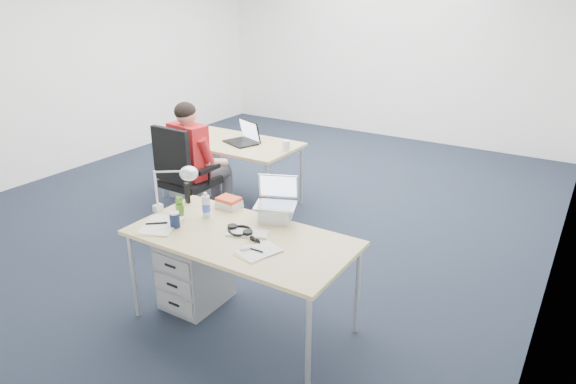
{
  "coord_description": "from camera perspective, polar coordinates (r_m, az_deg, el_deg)",
  "views": [
    {
      "loc": [
        3.11,
        -4.58,
        2.35
      ],
      "look_at": [
        1.14,
        -1.4,
        0.85
      ],
      "focal_mm": 32.0,
      "sensor_mm": 36.0,
      "label": 1
    }
  ],
  "objects": [
    {
      "name": "floor",
      "position": [
        6.02,
        -2.14,
        -1.17
      ],
      "size": [
        7.0,
        7.0,
        0.0
      ],
      "primitive_type": "plane",
      "color": "black",
      "rests_on": "ground"
    },
    {
      "name": "room",
      "position": [
        5.58,
        -2.39,
        15.26
      ],
      "size": [
        6.02,
        7.02,
        2.8
      ],
      "color": "white",
      "rests_on": "ground"
    },
    {
      "name": "desk_near",
      "position": [
        3.64,
        -5.22,
        -5.54
      ],
      "size": [
        1.6,
        0.8,
        0.73
      ],
      "color": "tan",
      "rests_on": "ground"
    },
    {
      "name": "desk_far",
      "position": [
        5.88,
        -6.55,
        5.23
      ],
      "size": [
        1.6,
        0.8,
        0.73
      ],
      "color": "tan",
      "rests_on": "ground"
    },
    {
      "name": "office_chair",
      "position": [
        5.4,
        -10.89,
        -0.75
      ],
      "size": [
        0.71,
        0.71,
        1.11
      ],
      "rotation": [
        0.0,
        0.0,
        -0.02
      ],
      "color": "black",
      "rests_on": "ground"
    },
    {
      "name": "seated_person",
      "position": [
        5.39,
        -9.71,
        3.22
      ],
      "size": [
        0.45,
        0.74,
        1.3
      ],
      "rotation": [
        0.0,
        0.0,
        -0.15
      ],
      "color": "red",
      "rests_on": "ground"
    },
    {
      "name": "drawer_pedestal_near",
      "position": [
        4.14,
        -10.2,
        -8.64
      ],
      "size": [
        0.4,
        0.5,
        0.55
      ],
      "primitive_type": "cube",
      "color": "gray",
      "rests_on": "ground"
    },
    {
      "name": "drawer_pedestal_far",
      "position": [
        6.28,
        -10.31,
        2.17
      ],
      "size": [
        0.4,
        0.5,
        0.55
      ],
      "primitive_type": "cube",
      "color": "gray",
      "rests_on": "ground"
    },
    {
      "name": "silver_laptop",
      "position": [
        3.78,
        -1.4,
        -0.93
      ],
      "size": [
        0.37,
        0.34,
        0.32
      ],
      "primitive_type": null,
      "rotation": [
        0.0,
        0.0,
        0.39
      ],
      "color": "silver",
      "rests_on": "desk_near"
    },
    {
      "name": "wireless_keyboard",
      "position": [
        3.64,
        -4.52,
        -4.59
      ],
      "size": [
        0.31,
        0.22,
        0.01
      ],
      "primitive_type": "cube",
      "rotation": [
        0.0,
        0.0,
        0.39
      ],
      "color": "white",
      "rests_on": "desk_near"
    },
    {
      "name": "computer_mouse",
      "position": [
        3.42,
        -4.72,
        -6.23
      ],
      "size": [
        0.08,
        0.1,
        0.03
      ],
      "primitive_type": "ellipsoid",
      "rotation": [
        0.0,
        0.0,
        -0.42
      ],
      "color": "white",
      "rests_on": "desk_near"
    },
    {
      "name": "headphones",
      "position": [
        3.66,
        -5.37,
        -4.23
      ],
      "size": [
        0.24,
        0.19,
        0.04
      ],
      "primitive_type": null,
      "rotation": [
        0.0,
        0.0,
        -0.12
      ],
      "color": "black",
      "rests_on": "desk_near"
    },
    {
      "name": "can_koozie",
      "position": [
        3.8,
        -12.47,
        -3.0
      ],
      "size": [
        0.07,
        0.07,
        0.12
      ],
      "primitive_type": "cylinder",
      "rotation": [
        0.0,
        0.0,
        -0.01
      ],
      "color": "#152142",
      "rests_on": "desk_near"
    },
    {
      "name": "water_bottle",
      "position": [
        3.9,
        -9.1,
        -1.44
      ],
      "size": [
        0.07,
        0.07,
        0.2
      ],
      "primitive_type": "cylinder",
      "rotation": [
        0.0,
        0.0,
        0.14
      ],
      "color": "silver",
      "rests_on": "desk_near"
    },
    {
      "name": "bear_figurine",
      "position": [
        3.98,
        -11.95,
        -1.49
      ],
      "size": [
        0.1,
        0.09,
        0.16
      ],
      "primitive_type": null,
      "rotation": [
        0.0,
        0.0,
        0.31
      ],
      "color": "#34751F",
      "rests_on": "desk_near"
    },
    {
      "name": "book_stack",
      "position": [
        4.06,
        -6.59,
        -1.19
      ],
      "size": [
        0.19,
        0.14,
        0.08
      ],
      "primitive_type": "cube",
      "rotation": [
        0.0,
        0.0,
        -0.01
      ],
      "color": "silver",
      "rests_on": "desk_near"
    },
    {
      "name": "cordless_phone",
      "position": [
        4.19,
        -11.14,
        -0.1
      ],
      "size": [
        0.05,
        0.04,
        0.17
      ],
      "primitive_type": "cube",
      "rotation": [
        0.0,
        0.0,
        -0.39
      ],
      "color": "black",
      "rests_on": "desk_near"
    },
    {
      "name": "papers_left",
      "position": [
        3.86,
        -14.16,
        -3.62
      ],
      "size": [
        0.34,
        0.4,
        0.01
      ],
      "primitive_type": "cube",
      "rotation": [
        0.0,
        0.0,
        0.4
      ],
      "color": "#F8DF8F",
      "rests_on": "desk_near"
    },
    {
      "name": "papers_right",
      "position": [
        3.4,
        -3.44,
        -6.64
      ],
      "size": [
        0.26,
        0.31,
        0.01
      ],
      "primitive_type": "cube",
      "rotation": [
        0.0,
        0.0,
        -0.3
      ],
      "color": "#F8DF8F",
      "rests_on": "desk_near"
    },
    {
      "name": "sunglasses",
      "position": [
        3.52,
        -3.69,
        -5.39
      ],
      "size": [
        0.11,
        0.07,
        0.02
      ],
      "primitive_type": null,
      "rotation": [
        0.0,
        0.0,
        -0.27
      ],
      "color": "black",
      "rests_on": "desk_near"
    },
    {
      "name": "desk_lamp",
      "position": [
        3.94,
        -13.13,
        0.49
      ],
      "size": [
        0.41,
        0.2,
        0.45
      ],
      "primitive_type": null,
      "rotation": [
        0.0,
        0.0,
        -0.14
      ],
      "color": "silver",
      "rests_on": "desk_near"
    },
    {
      "name": "dark_laptop",
      "position": [
        5.73,
        -5.34,
        6.67
      ],
      "size": [
        0.47,
        0.46,
        0.26
      ],
      "primitive_type": null,
      "rotation": [
        0.0,
        0.0,
        -0.36
      ],
      "color": "black",
      "rests_on": "desk_far"
    },
    {
      "name": "far_cup",
      "position": [
        5.45,
        -0.23,
        5.16
      ],
      "size": [
        0.1,
        0.1,
        0.11
      ],
      "primitive_type": "cylinder",
      "rotation": [
        0.0,
        0.0,
        0.41
      ],
      "color": "white",
      "rests_on": "desk_far"
    },
    {
      "name": "far_papers",
      "position": [
        6.28,
        -10.85,
        6.53
      ],
      "size": [
        0.27,
        0.33,
        0.01
      ],
      "primitive_type": "cube",
      "rotation": [
        0.0,
        0.0,
        -0.24
      ],
      "color": "white",
      "rests_on": "desk_far"
    }
  ]
}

